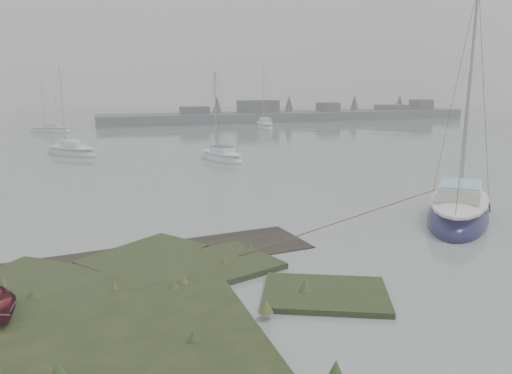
% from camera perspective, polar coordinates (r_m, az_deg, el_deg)
% --- Properties ---
extents(ground, '(160.00, 160.00, 0.00)m').
position_cam_1_polar(ground, '(43.17, -11.32, 3.67)').
color(ground, slate).
rests_on(ground, ground).
extents(far_shoreline, '(60.00, 8.00, 4.15)m').
position_cam_1_polar(far_shoreline, '(81.25, 4.64, 8.20)').
color(far_shoreline, '#4C4F51').
rests_on(far_shoreline, ground).
extents(sailboat_main, '(7.16, 7.39, 10.94)m').
position_cam_1_polar(sailboat_main, '(23.94, 22.12, -2.65)').
color(sailboat_main, '#14133D').
rests_on(sailboat_main, ground).
extents(sailboat_white, '(3.34, 5.54, 7.42)m').
position_cam_1_polar(sailboat_white, '(39.12, -4.00, 3.38)').
color(sailboat_white, silver).
rests_on(sailboat_white, ground).
extents(sailboat_far_a, '(5.07, 5.45, 7.92)m').
position_cam_1_polar(sailboat_far_a, '(44.60, -20.29, 3.74)').
color(sailboat_far_a, '#A1A7AB').
rests_on(sailboat_far_a, ground).
extents(sailboat_far_b, '(3.21, 6.59, 8.91)m').
position_cam_1_polar(sailboat_far_b, '(66.69, 1.00, 6.95)').
color(sailboat_far_b, '#A5AAAE').
rests_on(sailboat_far_b, ground).
extents(sailboat_far_c, '(5.45, 3.86, 7.38)m').
position_cam_1_polar(sailboat_far_c, '(66.29, -22.45, 5.99)').
color(sailboat_far_c, silver).
rests_on(sailboat_far_c, ground).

